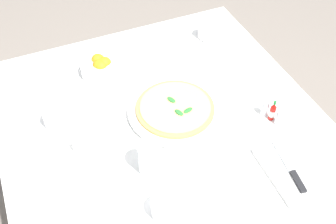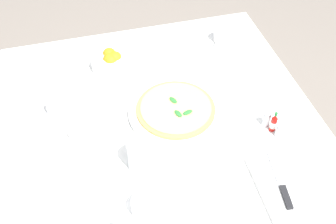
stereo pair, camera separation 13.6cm
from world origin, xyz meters
name	(u,v)px [view 2 (the right image)]	position (x,y,z in m)	size (l,w,h in m)	color
ground_plane	(162,224)	(0.00, 0.00, 0.00)	(8.00, 8.00, 0.00)	slate
dining_table	(161,144)	(0.00, 0.00, 0.61)	(1.07, 1.07, 0.75)	white
pizza_plate	(176,111)	(0.01, -0.06, 0.76)	(0.33, 0.33, 0.02)	white
pizza	(176,108)	(0.01, -0.06, 0.77)	(0.27, 0.27, 0.02)	tan
coffee_cup_near_right	(58,107)	(0.11, 0.33, 0.78)	(0.13, 0.13, 0.07)	white
coffee_cup_far_right	(223,36)	(0.35, -0.35, 0.78)	(0.13, 0.13, 0.06)	white
coffee_cup_far_left	(145,208)	(-0.33, 0.13, 0.78)	(0.13, 0.13, 0.06)	white
water_glass_center_back	(139,157)	(-0.18, 0.11, 0.80)	(0.07, 0.07, 0.11)	white
napkin_folded	(280,186)	(-0.36, -0.27, 0.76)	(0.22, 0.14, 0.02)	white
dinner_knife	(281,182)	(-0.35, -0.27, 0.77)	(0.20, 0.05, 0.01)	silver
citrus_bowl	(111,61)	(0.31, 0.11, 0.78)	(0.15, 0.15, 0.06)	white
hot_sauce_bottle	(274,123)	(-0.14, -0.35, 0.78)	(0.02, 0.02, 0.08)	#B7140F
salt_shaker	(267,119)	(-0.12, -0.34, 0.77)	(0.03, 0.03, 0.06)	white
pepper_shaker	(280,131)	(-0.17, -0.36, 0.77)	(0.03, 0.03, 0.06)	white
menu_card	(82,129)	(-0.01, 0.26, 0.78)	(0.03, 0.09, 0.06)	white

